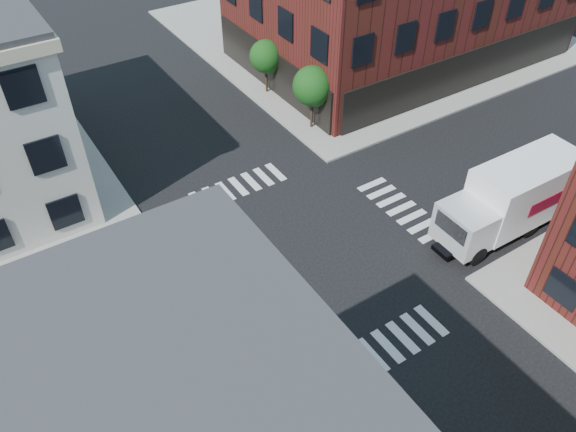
# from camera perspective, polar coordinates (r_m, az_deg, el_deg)

# --- Properties ---
(ground) EXTENTS (120.00, 120.00, 0.00)m
(ground) POSITION_cam_1_polar(r_m,az_deg,el_deg) (30.04, 1.43, -3.93)
(ground) COLOR black
(ground) RESTS_ON ground
(sidewalk_ne) EXTENTS (30.00, 30.00, 0.15)m
(sidewalk_ne) POSITION_cam_1_polar(r_m,az_deg,el_deg) (54.96, 7.71, 18.16)
(sidewalk_ne) COLOR gray
(sidewalk_ne) RESTS_ON ground
(tree_near) EXTENTS (2.69, 2.69, 4.49)m
(tree_near) POSITION_cam_1_polar(r_m,az_deg,el_deg) (38.27, 2.60, 12.90)
(tree_near) COLOR black
(tree_near) RESTS_ON ground
(tree_far) EXTENTS (2.43, 2.43, 4.07)m
(tree_far) POSITION_cam_1_polar(r_m,az_deg,el_deg) (42.89, -2.17, 15.76)
(tree_far) COLOR black
(tree_far) RESTS_ON ground
(signal_pole) EXTENTS (1.29, 1.24, 4.60)m
(signal_pole) POSITION_cam_1_polar(r_m,az_deg,el_deg) (22.00, -3.46, -15.86)
(signal_pole) COLOR black
(signal_pole) RESTS_ON ground
(box_truck) EXTENTS (9.08, 2.92, 4.08)m
(box_truck) POSITION_cam_1_polar(r_m,az_deg,el_deg) (32.59, 21.89, 1.74)
(box_truck) COLOR white
(box_truck) RESTS_ON ground
(traffic_cone) EXTENTS (0.47, 0.47, 0.71)m
(traffic_cone) POSITION_cam_1_polar(r_m,az_deg,el_deg) (26.49, -2.24, -11.11)
(traffic_cone) COLOR #F4380A
(traffic_cone) RESTS_ON ground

